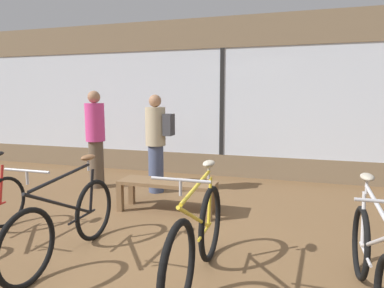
% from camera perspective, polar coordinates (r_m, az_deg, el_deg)
% --- Properties ---
extents(ground_plane, '(24.00, 24.00, 0.00)m').
position_cam_1_polar(ground_plane, '(3.80, -7.92, -17.92)').
color(ground_plane, brown).
extents(shop_back_wall, '(12.00, 0.08, 3.20)m').
position_cam_1_polar(shop_back_wall, '(7.02, 5.04, 7.86)').
color(shop_back_wall, '#7A664C').
rests_on(shop_back_wall, ground_plane).
extents(bicycle_left, '(0.46, 1.74, 1.03)m').
position_cam_1_polar(bicycle_left, '(3.78, -20.24, -12.11)').
color(bicycle_left, black).
rests_on(bicycle_left, ground_plane).
extents(bicycle_right, '(0.46, 1.74, 1.06)m').
position_cam_1_polar(bicycle_right, '(3.12, 0.87, -15.61)').
color(bicycle_right, black).
rests_on(bicycle_right, ground_plane).
extents(bicycle_far_right, '(0.46, 1.68, 1.01)m').
position_cam_1_polar(bicycle_far_right, '(3.12, 27.81, -17.21)').
color(bicycle_far_right, black).
rests_on(bicycle_far_right, ground_plane).
extents(display_bench, '(1.40, 0.44, 0.45)m').
position_cam_1_polar(display_bench, '(4.94, -4.14, -7.11)').
color(display_bench, brown).
rests_on(display_bench, ground_plane).
extents(customer_near_rack, '(0.47, 0.47, 1.75)m').
position_cam_1_polar(customer_near_rack, '(6.38, -15.79, 1.11)').
color(customer_near_rack, brown).
rests_on(customer_near_rack, ground_plane).
extents(customer_by_window, '(0.49, 0.35, 1.68)m').
position_cam_1_polar(customer_by_window, '(5.86, -5.91, 0.62)').
color(customer_by_window, '#424C6B').
rests_on(customer_by_window, ground_plane).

